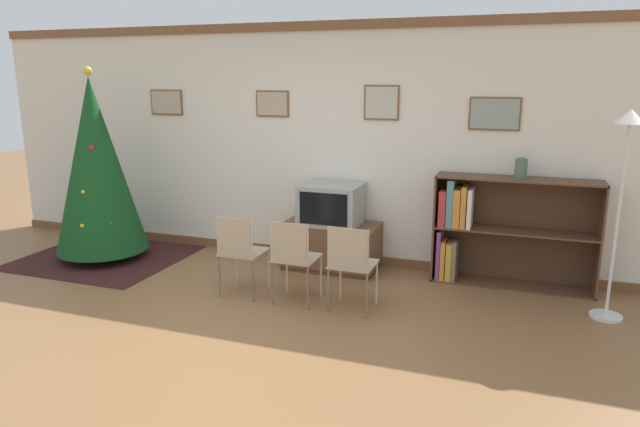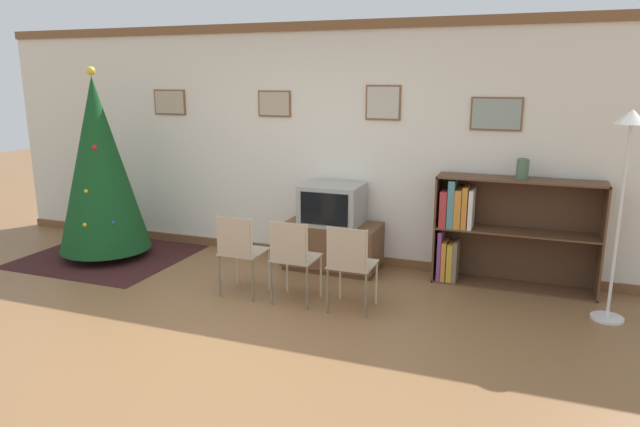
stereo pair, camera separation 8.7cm
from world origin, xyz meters
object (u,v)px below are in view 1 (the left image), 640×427
at_px(tv_console, 331,246).
at_px(folding_chair_left, 240,250).
at_px(folding_chair_center, 293,256).
at_px(bookshelf, 487,229).
at_px(christmas_tree, 96,166).
at_px(vase, 521,168).
at_px(standing_lamp, 625,161).
at_px(television, 331,204).
at_px(folding_chair_right, 351,263).

height_order(tv_console, folding_chair_left, folding_chair_left).
bearing_deg(folding_chair_left, tv_console, 63.18).
distance_m(folding_chair_center, bookshelf, 2.07).
xyz_separation_m(christmas_tree, vase, (4.61, 0.66, 0.12)).
xyz_separation_m(christmas_tree, folding_chair_left, (2.11, -0.55, -0.64)).
relative_size(christmas_tree, standing_lamp, 1.20).
bearing_deg(christmas_tree, tv_console, 11.77).
bearing_deg(standing_lamp, vase, 145.86).
height_order(television, bookshelf, bookshelf).
distance_m(christmas_tree, folding_chair_left, 2.27).
xyz_separation_m(tv_console, standing_lamp, (2.76, -0.46, 1.16)).
xyz_separation_m(folding_chair_right, standing_lamp, (2.20, 0.65, 0.95)).
distance_m(television, standing_lamp, 2.88).
xyz_separation_m(television, standing_lamp, (2.76, -0.46, 0.68)).
relative_size(christmas_tree, bookshelf, 1.38).
bearing_deg(bookshelf, folding_chair_right, -131.84).
distance_m(television, folding_chair_left, 1.27).
relative_size(bookshelf, standing_lamp, 0.87).
bearing_deg(television, folding_chair_center, -90.00).
xyz_separation_m(christmas_tree, tv_console, (2.67, 0.56, -0.85)).
distance_m(christmas_tree, tv_console, 2.86).
relative_size(christmas_tree, vase, 10.80).
relative_size(folding_chair_center, standing_lamp, 0.44).
bearing_deg(tv_console, folding_chair_left, -116.82).
xyz_separation_m(folding_chair_left, vase, (2.50, 1.21, 0.76)).
xyz_separation_m(folding_chair_right, bookshelf, (1.10, 1.23, 0.10)).
height_order(folding_chair_right, bookshelf, bookshelf).
height_order(folding_chair_left, standing_lamp, standing_lamp).
bearing_deg(tv_console, television, -90.00).
height_order(bookshelf, standing_lamp, standing_lamp).
relative_size(vase, standing_lamp, 0.11).
relative_size(television, standing_lamp, 0.35).
height_order(television, folding_chair_center, television).
xyz_separation_m(folding_chair_left, standing_lamp, (3.33, 0.65, 0.95)).
relative_size(television, folding_chair_right, 0.79).
bearing_deg(television, vase, 3.00).
bearing_deg(folding_chair_right, christmas_tree, 170.30).
height_order(folding_chair_right, standing_lamp, standing_lamp).
xyz_separation_m(folding_chair_center, vase, (1.94, 1.21, 0.76)).
bearing_deg(folding_chair_center, standing_lamp, 13.25).
height_order(folding_chair_left, folding_chair_right, same).
xyz_separation_m(folding_chair_left, bookshelf, (2.22, 1.23, 0.10)).
bearing_deg(tv_console, folding_chair_center, -90.00).
bearing_deg(bookshelf, television, -175.89).
distance_m(christmas_tree, bookshelf, 4.42).
distance_m(christmas_tree, folding_chair_right, 3.34).
bearing_deg(folding_chair_center, television, 90.00).
bearing_deg(christmas_tree, vase, 8.09).
distance_m(folding_chair_left, folding_chair_right, 1.12).
relative_size(folding_chair_left, standing_lamp, 0.44).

